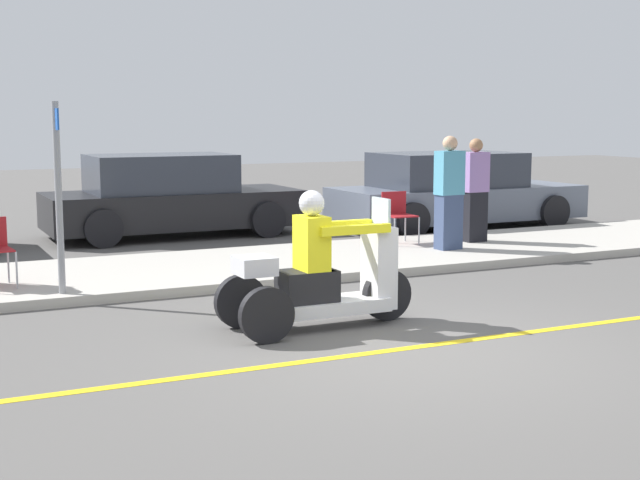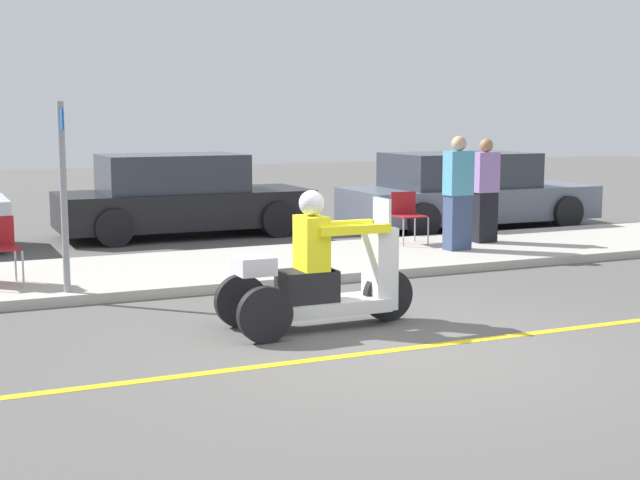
{
  "view_description": "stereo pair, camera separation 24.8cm",
  "coord_description": "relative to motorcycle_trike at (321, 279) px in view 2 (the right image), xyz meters",
  "views": [
    {
      "loc": [
        -4.25,
        -6.95,
        2.17
      ],
      "look_at": [
        -0.38,
        1.1,
        0.91
      ],
      "focal_mm": 50.0,
      "sensor_mm": 36.0,
      "label": 1
    },
    {
      "loc": [
        -4.03,
        -7.06,
        2.17
      ],
      "look_at": [
        -0.38,
        1.1,
        0.91
      ],
      "focal_mm": 50.0,
      "sensor_mm": 36.0,
      "label": 2
    }
  ],
  "objects": [
    {
      "name": "sidewalk_strip",
      "position": [
        0.37,
        3.5,
        -0.45
      ],
      "size": [
        28.0,
        2.8,
        0.12
      ],
      "color": "#B2ADA3",
      "rests_on": "ground"
    },
    {
      "name": "parked_car_lot_right",
      "position": [
        0.56,
        7.43,
        0.19
      ],
      "size": [
        4.48,
        2.01,
        1.47
      ],
      "color": "black",
      "rests_on": "ground"
    },
    {
      "name": "parked_car_lot_center",
      "position": [
        5.86,
        6.26,
        0.18
      ],
      "size": [
        4.88,
        2.09,
        1.45
      ],
      "color": "slate",
      "rests_on": "ground"
    },
    {
      "name": "street_sign",
      "position": [
        -2.19,
        2.35,
        0.81
      ],
      "size": [
        0.08,
        0.36,
        2.2
      ],
      "color": "gray",
      "rests_on": "sidewalk_strip"
    },
    {
      "name": "spectator_by_tree",
      "position": [
        3.75,
        3.29,
        0.45
      ],
      "size": [
        0.43,
        0.27,
        1.73
      ],
      "color": "#38476B",
      "rests_on": "sidewalk_strip"
    },
    {
      "name": "folding_chair_curbside",
      "position": [
        3.39,
        4.21,
        0.12
      ],
      "size": [
        0.48,
        0.48,
        0.82
      ],
      "color": "#A5A8AD",
      "rests_on": "sidewalk_strip"
    },
    {
      "name": "spectator_near_curb",
      "position": [
        4.6,
        3.81,
        0.42
      ],
      "size": [
        0.4,
        0.25,
        1.67
      ],
      "color": "black",
      "rests_on": "sidewalk_strip"
    },
    {
      "name": "ground_plane",
      "position": [
        0.37,
        -1.1,
        -0.51
      ],
      "size": [
        60.0,
        60.0,
        0.0
      ],
      "primitive_type": "plane",
      "color": "#565451"
    },
    {
      "name": "motorcycle_trike",
      "position": [
        0.0,
        0.0,
        0.0
      ],
      "size": [
        2.07,
        0.8,
        1.42
      ],
      "color": "black",
      "rests_on": "ground"
    },
    {
      "name": "lane_stripe",
      "position": [
        -0.01,
        -1.1,
        -0.5
      ],
      "size": [
        24.0,
        0.12,
        0.01
      ],
      "color": "gold",
      "rests_on": "ground"
    }
  ]
}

